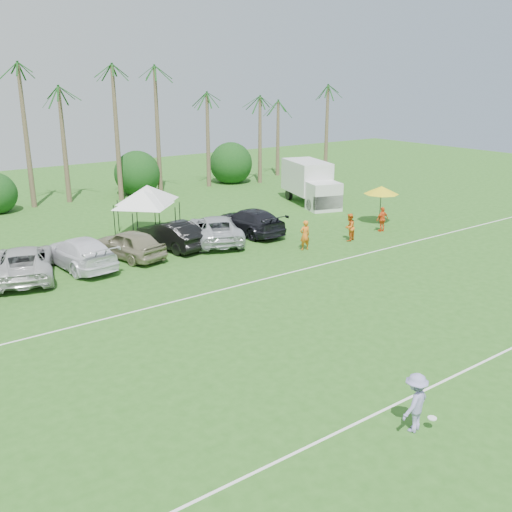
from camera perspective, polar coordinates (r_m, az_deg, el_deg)
ground at (r=20.05m, az=22.44°, el=-14.07°), size 120.00×120.00×0.00m
field_lines at (r=24.47m, az=6.40°, el=-6.88°), size 80.00×12.10×0.01m
palm_tree_4 at (r=47.71m, az=-23.07°, el=13.04°), size 2.40×2.40×8.90m
palm_tree_5 at (r=48.77m, az=-18.51°, el=14.61°), size 2.40×2.40×9.90m
palm_tree_6 at (r=50.14m, az=-14.11°, el=16.02°), size 2.40×2.40×10.90m
palm_tree_7 at (r=51.80m, az=-9.92°, el=17.24°), size 2.40×2.40×11.90m
palm_tree_8 at (r=54.29m, az=-4.90°, el=14.70°), size 2.40×2.40×8.90m
palm_tree_9 at (r=57.02m, az=-0.46°, el=15.76°), size 2.40×2.40×9.90m
palm_tree_10 at (r=60.05m, az=3.58°, el=16.64°), size 2.40×2.40×10.90m
palm_tree_11 at (r=62.67m, az=6.55°, el=17.37°), size 2.40×2.40×11.90m
bush_tree_2 at (r=52.50m, az=-11.91°, el=8.05°), size 4.00×4.00×4.00m
bush_tree_3 at (r=57.28m, az=-2.68°, el=9.17°), size 4.00×4.00×4.00m
sideline_player_a at (r=34.55m, az=4.91°, el=2.08°), size 0.73×0.54×1.84m
sideline_player_b at (r=36.87m, az=9.32°, el=2.86°), size 1.04×0.92×1.78m
sideline_player_c at (r=39.59m, az=12.52°, el=3.61°), size 1.02×0.49×1.69m
box_truck at (r=47.31m, az=5.50°, el=7.40°), size 4.30×7.11×3.44m
canopy_tent_left at (r=37.37m, az=-11.25°, el=6.48°), size 4.52×4.52×3.66m
canopy_tent_right at (r=38.49m, az=-10.85°, el=6.98°), size 4.68×4.68×3.79m
market_umbrella at (r=41.28m, az=12.43°, el=6.46°), size 2.45×2.45×2.73m
frisbee_player at (r=17.88m, az=15.63°, el=-13.94°), size 1.31×0.92×1.85m
parked_car_2 at (r=32.02m, az=-22.17°, el=-0.57°), size 4.43×6.62×1.69m
parked_car_3 at (r=32.74m, az=-17.24°, el=0.33°), size 2.91×6.01×1.69m
parked_car_4 at (r=33.70m, az=-12.56°, el=1.19°), size 3.07×5.27×1.69m
parked_car_5 at (r=35.24m, az=-8.48°, el=2.13°), size 2.59×5.34×1.69m
parked_car_6 at (r=36.29m, az=-4.11°, el=2.73°), size 4.88×6.68×1.69m
parked_car_7 at (r=38.15m, az=-0.67°, el=3.50°), size 2.53×5.88×1.69m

